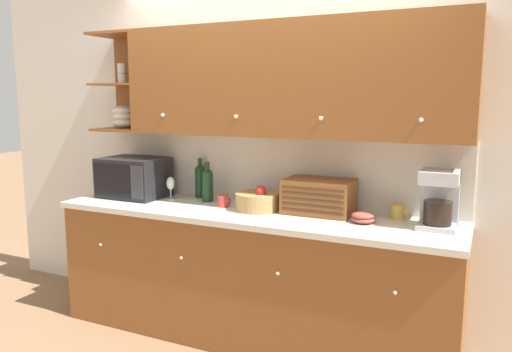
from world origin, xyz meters
name	(u,v)px	position (x,y,z in m)	size (l,w,h in m)	color
ground_plane	(268,318)	(0.00, 0.00, 0.00)	(24.00, 24.00, 0.00)	#896647
wall_back	(271,151)	(0.00, 0.03, 1.30)	(5.19, 0.06, 2.60)	silver
counter_unit	(250,275)	(0.00, -0.32, 0.46)	(2.81, 0.67, 0.92)	brown
backsplash_panel	(269,168)	(0.00, -0.01, 1.18)	(2.79, 0.01, 0.51)	silver
upper_cabinets	(281,81)	(0.16, -0.17, 1.80)	(2.79, 0.37, 0.75)	brown
microwave	(134,177)	(-1.04, -0.27, 1.07)	(0.49, 0.38, 0.31)	black
wine_glass	(171,184)	(-0.72, -0.23, 1.04)	(0.06, 0.06, 0.17)	silver
wine_bottle	(200,180)	(-0.56, -0.07, 1.06)	(0.08, 0.08, 0.31)	#19381E
second_wine_bottle	(207,183)	(-0.43, -0.17, 1.06)	(0.09, 0.09, 0.30)	#19381E
mug	(223,201)	(-0.23, -0.29, 0.96)	(0.09, 0.08, 0.09)	#B73D38
fruit_basket	(257,201)	(0.03, -0.28, 0.98)	(0.30, 0.30, 0.18)	#A87F4C
bread_box	(319,196)	(0.45, -0.19, 1.04)	(0.46, 0.29, 0.23)	brown
bowl_stack_on_counter	(363,217)	(0.78, -0.31, 0.96)	(0.15, 0.15, 0.07)	#9E473D
mug_blue_second	(398,212)	(0.96, -0.12, 0.97)	(0.10, 0.09, 0.09)	gold
coffee_maker	(439,199)	(1.21, -0.24, 1.10)	(0.22, 0.24, 0.35)	#B7B7BC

